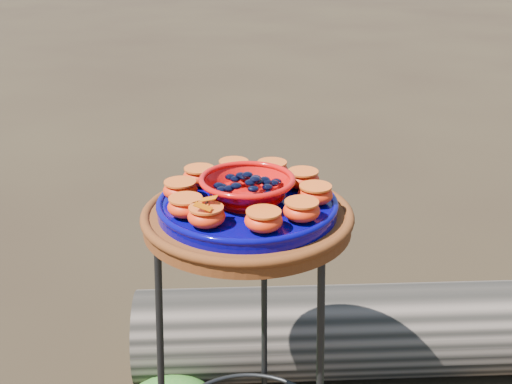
% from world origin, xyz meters
% --- Properties ---
extents(plant_stand, '(0.44, 0.44, 0.70)m').
position_xyz_m(plant_stand, '(0.00, 0.00, 0.35)').
color(plant_stand, black).
rests_on(plant_stand, ground).
extents(terracotta_saucer, '(0.44, 0.44, 0.04)m').
position_xyz_m(terracotta_saucer, '(0.00, 0.00, 0.72)').
color(terracotta_saucer, '#4C2310').
rests_on(terracotta_saucer, plant_stand).
extents(cobalt_plate, '(0.38, 0.38, 0.03)m').
position_xyz_m(cobalt_plate, '(0.00, 0.00, 0.75)').
color(cobalt_plate, '#080054').
rests_on(cobalt_plate, terracotta_saucer).
extents(red_bowl, '(0.19, 0.19, 0.05)m').
position_xyz_m(red_bowl, '(0.00, 0.00, 0.79)').
color(red_bowl, '#C20B08').
rests_on(red_bowl, cobalt_plate).
extents(glass_gems, '(0.15, 0.15, 0.03)m').
position_xyz_m(glass_gems, '(0.00, 0.00, 0.83)').
color(glass_gems, black).
rests_on(glass_gems, red_bowl).
extents(orange_half_0, '(0.07, 0.07, 0.04)m').
position_xyz_m(orange_half_0, '(-0.05, -0.13, 0.78)').
color(orange_half_0, red).
rests_on(orange_half_0, cobalt_plate).
extents(orange_half_1, '(0.07, 0.07, 0.04)m').
position_xyz_m(orange_half_1, '(0.06, -0.13, 0.78)').
color(orange_half_1, red).
rests_on(orange_half_1, cobalt_plate).
extents(orange_half_2, '(0.07, 0.07, 0.04)m').
position_xyz_m(orange_half_2, '(0.12, -0.07, 0.78)').
color(orange_half_2, red).
rests_on(orange_half_2, cobalt_plate).
extents(orange_half_3, '(0.07, 0.07, 0.04)m').
position_xyz_m(orange_half_3, '(0.14, 0.02, 0.78)').
color(orange_half_3, red).
rests_on(orange_half_3, cobalt_plate).
extents(orange_half_4, '(0.07, 0.07, 0.04)m').
position_xyz_m(orange_half_4, '(0.10, 0.10, 0.78)').
color(orange_half_4, red).
rests_on(orange_half_4, cobalt_plate).
extents(orange_half_5, '(0.07, 0.07, 0.04)m').
position_xyz_m(orange_half_5, '(0.03, 0.14, 0.78)').
color(orange_half_5, red).
rests_on(orange_half_5, cobalt_plate).
extents(orange_half_6, '(0.07, 0.07, 0.04)m').
position_xyz_m(orange_half_6, '(-0.06, 0.13, 0.78)').
color(orange_half_6, red).
rests_on(orange_half_6, cobalt_plate).
extents(orange_half_7, '(0.07, 0.07, 0.04)m').
position_xyz_m(orange_half_7, '(-0.12, 0.07, 0.78)').
color(orange_half_7, red).
rests_on(orange_half_7, cobalt_plate).
extents(orange_half_8, '(0.07, 0.07, 0.04)m').
position_xyz_m(orange_half_8, '(-0.14, -0.02, 0.78)').
color(orange_half_8, red).
rests_on(orange_half_8, cobalt_plate).
extents(orange_half_9, '(0.07, 0.07, 0.04)m').
position_xyz_m(orange_half_9, '(-0.10, -0.10, 0.78)').
color(orange_half_9, red).
rests_on(orange_half_9, cobalt_plate).
extents(butterfly, '(0.07, 0.05, 0.01)m').
position_xyz_m(butterfly, '(-0.05, -0.13, 0.81)').
color(butterfly, '#C64B00').
rests_on(butterfly, orange_half_0).
extents(driftwood_log, '(1.59, 0.76, 0.29)m').
position_xyz_m(driftwood_log, '(0.34, 0.49, 0.14)').
color(driftwood_log, black).
rests_on(driftwood_log, ground).
extents(foliage_back, '(0.34, 0.34, 0.17)m').
position_xyz_m(foliage_back, '(-0.25, 0.50, 0.09)').
color(foliage_back, '#1E601B').
rests_on(foliage_back, ground).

